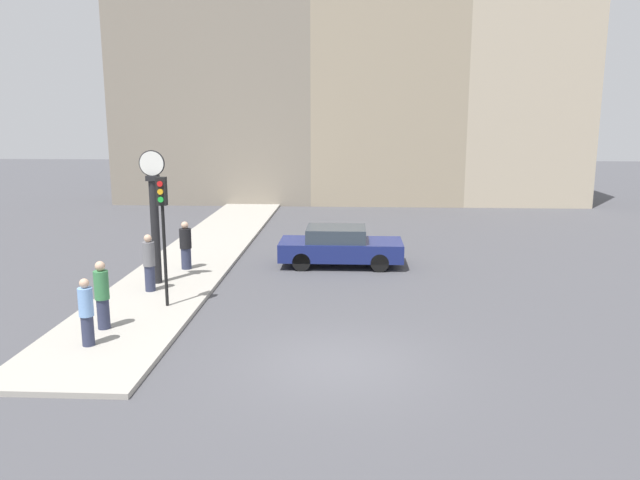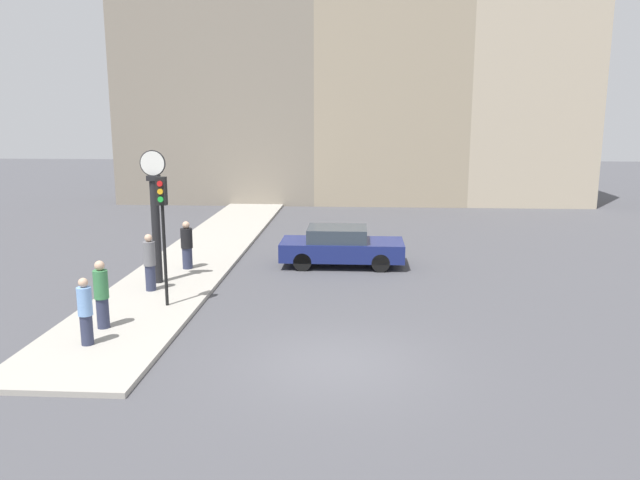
{
  "view_description": "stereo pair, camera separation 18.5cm",
  "coord_description": "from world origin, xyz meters",
  "views": [
    {
      "loc": [
        0.26,
        -12.8,
        5.35
      ],
      "look_at": [
        -0.66,
        5.0,
        1.72
      ],
      "focal_mm": 35.0,
      "sensor_mm": 36.0,
      "label": 1
    },
    {
      "loc": [
        0.45,
        -12.79,
        5.35
      ],
      "look_at": [
        -0.66,
        5.0,
        1.72
      ],
      "focal_mm": 35.0,
      "sensor_mm": 36.0,
      "label": 2
    }
  ],
  "objects": [
    {
      "name": "ground_plane",
      "position": [
        0.0,
        0.0,
        0.0
      ],
      "size": [
        120.0,
        120.0,
        0.0
      ],
      "primitive_type": "plane",
      "color": "#47474C"
    },
    {
      "name": "sidewalk_corner",
      "position": [
        -5.54,
        11.82,
        0.06
      ],
      "size": [
        3.16,
        27.63,
        0.12
      ],
      "primitive_type": "cube",
      "color": "#A39E93",
      "rests_on": "ground_plane"
    },
    {
      "name": "building_row",
      "position": [
        -0.39,
        25.68,
        7.6
      ],
      "size": [
        27.96,
        5.0,
        16.1
      ],
      "color": "gray",
      "rests_on": "ground_plane"
    },
    {
      "name": "sedan_car",
      "position": [
        -0.16,
        8.91,
        0.71
      ],
      "size": [
        4.35,
        1.87,
        1.4
      ],
      "color": "navy",
      "rests_on": "ground_plane"
    },
    {
      "name": "traffic_light_near",
      "position": [
        -4.83,
        3.51,
        2.69
      ],
      "size": [
        0.26,
        0.24,
        3.57
      ],
      "color": "black",
      "rests_on": "sidewalk_corner"
    },
    {
      "name": "street_clock",
      "position": [
        -5.81,
        5.84,
        2.23
      ],
      "size": [
        0.79,
        0.34,
        4.14
      ],
      "color": "black",
      "rests_on": "sidewalk_corner"
    },
    {
      "name": "pedestrian_grey_jacket",
      "position": [
        -5.76,
        4.94,
        0.99
      ],
      "size": [
        0.36,
        0.36,
        1.72
      ],
      "color": "#2D334C",
      "rests_on": "sidewalk_corner"
    },
    {
      "name": "pedestrian_black_jacket",
      "position": [
        -5.39,
        7.67,
        0.93
      ],
      "size": [
        0.4,
        0.4,
        1.64
      ],
      "color": "#2D334C",
      "rests_on": "sidewalk_corner"
    },
    {
      "name": "pedestrian_blue_stripe",
      "position": [
        -5.75,
        0.45,
        0.92
      ],
      "size": [
        0.33,
        0.33,
        1.59
      ],
      "color": "#2D334C",
      "rests_on": "sidewalk_corner"
    },
    {
      "name": "pedestrian_green_hoodie",
      "position": [
        -5.84,
        1.59,
        0.98
      ],
      "size": [
        0.35,
        0.35,
        1.71
      ],
      "color": "#2D334C",
      "rests_on": "sidewalk_corner"
    }
  ]
}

